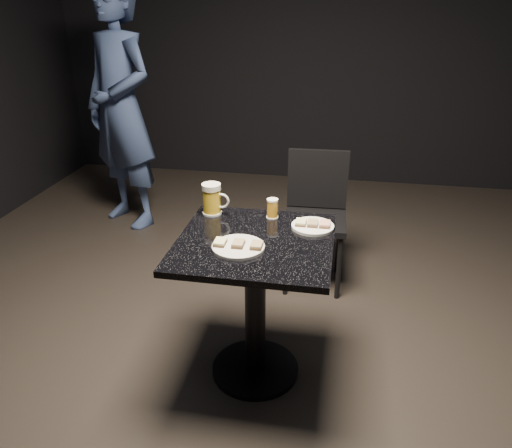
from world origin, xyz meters
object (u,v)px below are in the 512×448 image
object	(u,v)px
plate_large	(238,247)
table	(255,286)
plate_small	(313,226)
chair	(316,210)
beer_tumbler	(272,208)
beer_mug	(212,199)
patron	(121,109)

from	to	relation	value
plate_large	table	world-z (taller)	plate_large
plate_small	chair	distance (m)	0.84
table	chair	world-z (taller)	chair
chair	table	bearing A→B (deg)	-102.32
beer_tumbler	chair	distance (m)	0.80
beer_mug	table	bearing A→B (deg)	-43.69
plate_small	beer_mug	distance (m)	0.52
plate_large	table	bearing A→B (deg)	58.63
beer_mug	beer_tumbler	world-z (taller)	beer_mug
plate_large	chair	distance (m)	1.14
plate_small	beer_tumbler	xyz separation A→B (m)	(-0.21, 0.08, 0.04)
chair	beer_mug	bearing A→B (deg)	-123.31
patron	beer_mug	bearing A→B (deg)	-23.84
table	chair	size ratio (longest dim) A/B	0.87
table	beer_tumbler	world-z (taller)	beer_tumbler
plate_large	beer_tumbler	bearing A→B (deg)	74.79
patron	beer_tumbler	world-z (taller)	patron
patron	beer_tumbler	xyz separation A→B (m)	(1.40, -1.40, -0.15)
beer_mug	beer_tumbler	size ratio (longest dim) A/B	1.61
plate_small	patron	bearing A→B (deg)	137.37
plate_large	patron	distance (m)	2.19
table	plate_large	bearing A→B (deg)	-121.37
chair	plate_large	bearing A→B (deg)	-104.18
patron	beer_tumbler	size ratio (longest dim) A/B	19.29
beer_mug	chair	xyz separation A→B (m)	(0.48, 0.73, -0.33)
table	chair	bearing A→B (deg)	77.68
table	beer_tumbler	bearing A→B (deg)	81.53
table	beer_mug	xyz separation A→B (m)	(-0.26, 0.25, 0.32)
patron	plate_large	bearing A→B (deg)	-25.18
patron	chair	bearing A→B (deg)	4.80
plate_small	chair	world-z (taller)	chair
plate_small	plate_large	bearing A→B (deg)	-138.20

